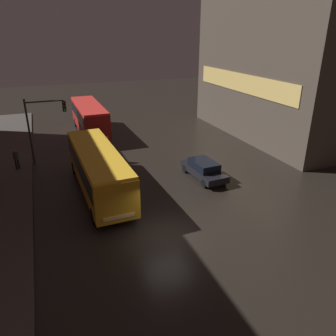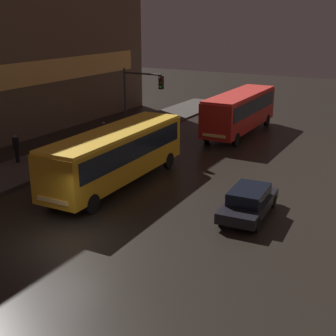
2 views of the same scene
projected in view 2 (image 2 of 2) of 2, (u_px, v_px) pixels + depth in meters
ground_plane at (72, 243)px, 19.73m from camera, size 120.00×120.00×0.00m
sidewalk_left at (66, 154)px, 32.17m from camera, size 4.00×48.00×0.15m
bus_near at (116, 151)px, 25.99m from camera, size 2.93×10.90×3.15m
bus_far at (240, 109)px, 37.37m from camera, size 2.69×10.34×3.29m
car_taxi at (249, 201)px, 22.26m from camera, size 2.11×4.56×1.39m
pedestrian_near at (104, 131)px, 34.01m from camera, size 0.46×0.46×1.67m
pedestrian_mid at (16, 146)px, 29.73m from camera, size 0.56×0.56×1.83m
traffic_light_main at (139, 95)px, 32.87m from camera, size 3.23×0.35×5.61m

